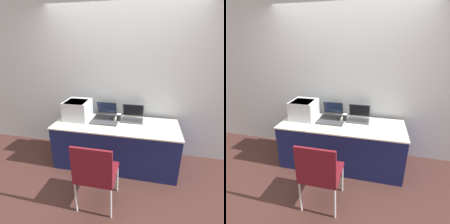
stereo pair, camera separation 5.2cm
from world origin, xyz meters
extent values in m
plane|color=#472823|center=(0.00, 0.00, 0.00)|extent=(14.00, 14.00, 0.00)
cube|color=silver|center=(0.00, 0.84, 1.30)|extent=(8.00, 0.05, 2.60)
cube|color=#191E51|center=(0.00, 0.36, 0.35)|extent=(1.92, 0.72, 0.71)
cube|color=silver|center=(0.00, 0.36, 0.72)|extent=(1.94, 0.74, 0.02)
cube|color=#B2B7BC|center=(-0.67, 0.46, 0.88)|extent=(0.40, 0.42, 0.31)
cube|color=black|center=(-0.67, 0.42, 1.01)|extent=(0.32, 0.32, 0.06)
cube|color=black|center=(-0.23, 0.56, 0.74)|extent=(0.35, 0.24, 0.02)
cube|color=black|center=(-0.23, 0.54, 0.75)|extent=(0.30, 0.13, 0.00)
cube|color=black|center=(-0.23, 0.72, 0.86)|extent=(0.35, 0.09, 0.22)
cube|color=#192342|center=(-0.23, 0.71, 0.86)|extent=(0.31, 0.08, 0.20)
cube|color=#4C4C51|center=(0.24, 0.52, 0.74)|extent=(0.36, 0.24, 0.02)
cube|color=#2D2D30|center=(0.24, 0.51, 0.75)|extent=(0.32, 0.13, 0.00)
cube|color=#4C4C51|center=(0.24, 0.68, 0.86)|extent=(0.36, 0.08, 0.23)
cube|color=black|center=(0.24, 0.67, 0.86)|extent=(0.32, 0.07, 0.20)
cube|color=#3D3D42|center=(-0.19, 0.34, 0.74)|extent=(0.44, 0.17, 0.02)
cylinder|color=black|center=(0.02, 0.50, 0.78)|extent=(0.07, 0.07, 0.11)
cylinder|color=white|center=(0.02, 0.50, 0.84)|extent=(0.08, 0.08, 0.01)
cube|color=maroon|center=(-0.07, -0.46, 0.45)|extent=(0.46, 0.45, 0.04)
cube|color=maroon|center=(-0.07, -0.67, 0.69)|extent=(0.46, 0.03, 0.44)
cylinder|color=silver|center=(-0.28, -0.25, 0.21)|extent=(0.02, 0.02, 0.43)
cylinder|color=silver|center=(0.14, -0.25, 0.21)|extent=(0.02, 0.02, 0.43)
cylinder|color=silver|center=(-0.28, -0.67, 0.21)|extent=(0.02, 0.02, 0.43)
cylinder|color=silver|center=(0.14, -0.67, 0.21)|extent=(0.02, 0.02, 0.43)
camera|label=1|loc=(0.46, -2.10, 1.90)|focal=28.00mm
camera|label=2|loc=(0.51, -2.09, 1.90)|focal=28.00mm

